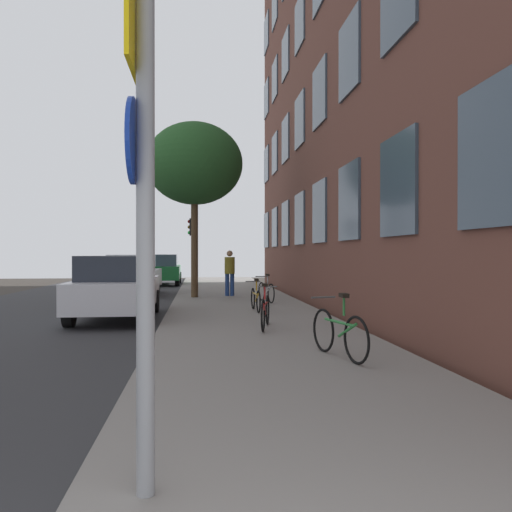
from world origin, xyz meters
name	(u,v)px	position (x,y,z in m)	size (l,w,h in m)	color
ground_plane	(122,311)	(-2.40, 15.00, 0.00)	(41.80, 41.80, 0.00)	#332D28
road_asphalt	(49,311)	(-4.50, 15.00, 0.01)	(7.00, 38.00, 0.01)	#2D2D30
sidewalk	(240,307)	(1.10, 15.00, 0.06)	(4.20, 38.00, 0.12)	gray
sign_post	(142,195)	(-0.50, 2.54, 2.07)	(0.16, 0.60, 3.35)	gray
traffic_light	(193,239)	(-0.42, 23.94, 2.36)	(0.43, 0.24, 3.25)	black
tree_near	(195,164)	(-0.30, 18.15, 4.89)	(3.46, 3.46, 6.26)	#4C3823
bicycle_0	(339,332)	(1.96, 6.81, 0.50)	(0.55, 1.66, 0.98)	black
bicycle_1	(265,311)	(1.24, 10.05, 0.49)	(0.52, 1.71, 0.95)	black
bicycle_2	(256,298)	(1.39, 13.34, 0.46)	(0.42, 1.60, 0.89)	black
bicycle_3	(266,291)	(2.01, 15.96, 0.47)	(0.48, 1.57, 0.91)	black
pedestrian_0	(230,270)	(0.98, 18.60, 1.08)	(0.45, 0.45, 1.68)	navy
car_0	(116,287)	(-2.23, 12.79, 0.84)	(1.90, 4.47, 1.62)	silver
car_1	(133,275)	(-2.79, 20.61, 0.84)	(2.02, 4.14, 1.62)	#B7B7BC
car_2	(163,269)	(-2.07, 27.66, 0.84)	(1.86, 4.25, 1.62)	#19662D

